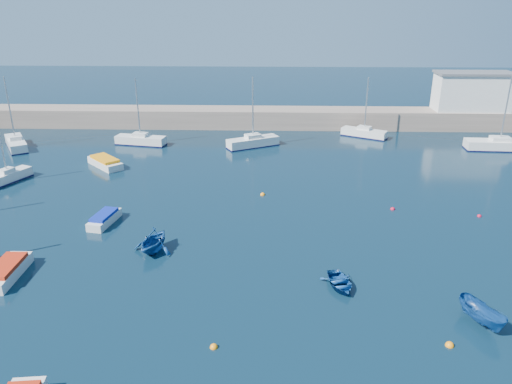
{
  "coord_description": "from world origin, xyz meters",
  "views": [
    {
      "loc": [
        2.03,
        -24.42,
        17.85
      ],
      "look_at": [
        0.79,
        16.39,
        1.6
      ],
      "focal_mm": 35.0,
      "sensor_mm": 36.0,
      "label": 1
    }
  ],
  "objects_px": {
    "sailboat_4": "(16,143)",
    "motorboat_2": "(105,162)",
    "sailboat_3": "(8,177)",
    "sailboat_6": "(253,142)",
    "motorboat_0": "(7,271)",
    "sailboat_8": "(499,145)",
    "motorboat_1": "(104,219)",
    "harbor_office": "(472,92)",
    "sailboat_7": "(364,133)",
    "dinghy_left": "(153,240)",
    "sailboat_5": "(141,140)",
    "dinghy_center": "(340,283)",
    "dinghy_right": "(482,315)"
  },
  "relations": [
    {
      "from": "dinghy_center",
      "to": "harbor_office",
      "type": "bearing_deg",
      "value": 48.61
    },
    {
      "from": "sailboat_6",
      "to": "motorboat_2",
      "type": "relative_size",
      "value": 1.77
    },
    {
      "from": "sailboat_5",
      "to": "sailboat_6",
      "type": "xyz_separation_m",
      "value": [
        14.29,
        -0.57,
        0.04
      ]
    },
    {
      "from": "sailboat_6",
      "to": "sailboat_7",
      "type": "bearing_deg",
      "value": -99.1
    },
    {
      "from": "motorboat_0",
      "to": "sailboat_3",
      "type": "bearing_deg",
      "value": 115.64
    },
    {
      "from": "dinghy_center",
      "to": "dinghy_right",
      "type": "height_order",
      "value": "dinghy_right"
    },
    {
      "from": "sailboat_7",
      "to": "motorboat_1",
      "type": "relative_size",
      "value": 2.02
    },
    {
      "from": "sailboat_3",
      "to": "sailboat_4",
      "type": "xyz_separation_m",
      "value": [
        -4.94,
        11.99,
        0.06
      ]
    },
    {
      "from": "sailboat_6",
      "to": "dinghy_center",
      "type": "bearing_deg",
      "value": 163.82
    },
    {
      "from": "sailboat_4",
      "to": "sailboat_6",
      "type": "xyz_separation_m",
      "value": [
        29.42,
        1.36,
        0.02
      ]
    },
    {
      "from": "sailboat_3",
      "to": "sailboat_4",
      "type": "height_order",
      "value": "sailboat_4"
    },
    {
      "from": "motorboat_1",
      "to": "sailboat_8",
      "type": "bearing_deg",
      "value": 38.75
    },
    {
      "from": "harbor_office",
      "to": "sailboat_8",
      "type": "bearing_deg",
      "value": -89.49
    },
    {
      "from": "sailboat_4",
      "to": "motorboat_2",
      "type": "height_order",
      "value": "sailboat_4"
    },
    {
      "from": "sailboat_3",
      "to": "dinghy_left",
      "type": "xyz_separation_m",
      "value": [
        18.09,
        -14.16,
        0.34
      ]
    },
    {
      "from": "sailboat_8",
      "to": "motorboat_0",
      "type": "distance_m",
      "value": 55.32
    },
    {
      "from": "sailboat_4",
      "to": "motorboat_2",
      "type": "xyz_separation_m",
      "value": [
        13.3,
        -6.78,
        -0.13
      ]
    },
    {
      "from": "sailboat_4",
      "to": "motorboat_2",
      "type": "relative_size",
      "value": 1.79
    },
    {
      "from": "sailboat_3",
      "to": "sailboat_8",
      "type": "height_order",
      "value": "sailboat_8"
    },
    {
      "from": "sailboat_5",
      "to": "motorboat_2",
      "type": "bearing_deg",
      "value": 178.43
    },
    {
      "from": "dinghy_right",
      "to": "sailboat_5",
      "type": "bearing_deg",
      "value": 104.89
    },
    {
      "from": "sailboat_8",
      "to": "motorboat_2",
      "type": "relative_size",
      "value": 2.11
    },
    {
      "from": "harbor_office",
      "to": "motorboat_2",
      "type": "xyz_separation_m",
      "value": [
        -46.31,
        -18.4,
        -4.61
      ]
    },
    {
      "from": "motorboat_1",
      "to": "dinghy_right",
      "type": "height_order",
      "value": "dinghy_right"
    },
    {
      "from": "sailboat_4",
      "to": "dinghy_right",
      "type": "relative_size",
      "value": 2.6
    },
    {
      "from": "sailboat_4",
      "to": "dinghy_center",
      "type": "relative_size",
      "value": 2.94
    },
    {
      "from": "motorboat_0",
      "to": "motorboat_1",
      "type": "relative_size",
      "value": 1.17
    },
    {
      "from": "sailboat_3",
      "to": "sailboat_4",
      "type": "relative_size",
      "value": 0.78
    },
    {
      "from": "harbor_office",
      "to": "motorboat_2",
      "type": "distance_m",
      "value": 50.04
    },
    {
      "from": "harbor_office",
      "to": "dinghy_left",
      "type": "distance_m",
      "value": 52.74
    },
    {
      "from": "motorboat_1",
      "to": "sailboat_3",
      "type": "bearing_deg",
      "value": 154.34
    },
    {
      "from": "harbor_office",
      "to": "sailboat_3",
      "type": "height_order",
      "value": "harbor_office"
    },
    {
      "from": "dinghy_left",
      "to": "motorboat_2",
      "type": "bearing_deg",
      "value": 133.0
    },
    {
      "from": "motorboat_2",
      "to": "dinghy_left",
      "type": "bearing_deg",
      "value": -107.11
    },
    {
      "from": "sailboat_4",
      "to": "dinghy_center",
      "type": "xyz_separation_m",
      "value": [
        36.26,
        -30.6,
        -0.32
      ]
    },
    {
      "from": "sailboat_4",
      "to": "sailboat_5",
      "type": "distance_m",
      "value": 15.25
    },
    {
      "from": "sailboat_3",
      "to": "sailboat_5",
      "type": "height_order",
      "value": "sailboat_5"
    },
    {
      "from": "harbor_office",
      "to": "sailboat_7",
      "type": "height_order",
      "value": "sailboat_7"
    },
    {
      "from": "sailboat_6",
      "to": "motorboat_2",
      "type": "bearing_deg",
      "value": 88.52
    },
    {
      "from": "sailboat_3",
      "to": "motorboat_2",
      "type": "height_order",
      "value": "sailboat_3"
    },
    {
      "from": "sailboat_3",
      "to": "dinghy_right",
      "type": "height_order",
      "value": "sailboat_3"
    },
    {
      "from": "sailboat_3",
      "to": "dinghy_left",
      "type": "bearing_deg",
      "value": -14.42
    },
    {
      "from": "sailboat_7",
      "to": "motorboat_0",
      "type": "bearing_deg",
      "value": 169.45
    },
    {
      "from": "sailboat_8",
      "to": "motorboat_1",
      "type": "bearing_deg",
      "value": 120.84
    },
    {
      "from": "motorboat_2",
      "to": "dinghy_left",
      "type": "height_order",
      "value": "dinghy_left"
    },
    {
      "from": "sailboat_5",
      "to": "sailboat_8",
      "type": "distance_m",
      "value": 44.58
    },
    {
      "from": "sailboat_3",
      "to": "sailboat_4",
      "type": "distance_m",
      "value": 12.97
    },
    {
      "from": "motorboat_2",
      "to": "dinghy_center",
      "type": "xyz_separation_m",
      "value": [
        22.96,
        -23.82,
        -0.18
      ]
    },
    {
      "from": "sailboat_6",
      "to": "dinghy_center",
      "type": "distance_m",
      "value": 32.69
    },
    {
      "from": "sailboat_6",
      "to": "motorboat_0",
      "type": "distance_m",
      "value": 35.04
    }
  ]
}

